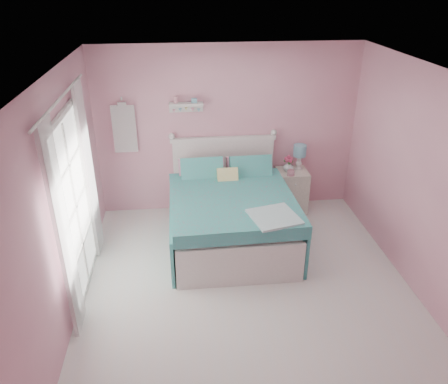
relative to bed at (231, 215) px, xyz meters
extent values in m
plane|color=silver|center=(0.07, -1.20, -0.41)|extent=(4.50, 4.50, 0.00)
plane|color=#C37C91|center=(0.07, 1.05, 0.89)|extent=(4.00, 0.00, 4.00)
plane|color=#C37C91|center=(0.07, -3.45, 0.89)|extent=(4.00, 0.00, 4.00)
plane|color=#C37C91|center=(-1.93, -1.20, 0.89)|extent=(0.00, 4.50, 4.50)
plane|color=#C37C91|center=(2.08, -1.20, 0.89)|extent=(0.00, 4.50, 4.50)
plane|color=white|center=(0.07, -1.20, 2.19)|extent=(4.50, 4.50, 0.00)
cube|color=silver|center=(0.00, -0.03, -0.19)|extent=(1.59, 2.06, 0.44)
cube|color=silver|center=(0.00, -0.03, 0.11)|extent=(1.52, 2.00, 0.16)
cube|color=silver|center=(0.00, 0.99, 0.17)|extent=(1.57, 0.07, 1.16)
cube|color=silver|center=(0.00, 0.99, 0.78)|extent=(1.63, 0.09, 0.06)
cube|color=silver|center=(0.00, -1.04, -0.13)|extent=(1.57, 0.06, 0.56)
cube|color=teal|center=(0.00, -0.18, 0.28)|extent=(1.70, 1.81, 0.18)
cube|color=pink|center=(-0.36, 0.67, 0.39)|extent=(0.69, 0.29, 0.43)
cube|color=pink|center=(0.36, 0.67, 0.39)|extent=(0.69, 0.29, 0.43)
cube|color=#CCBC59|center=(0.00, 0.39, 0.39)|extent=(0.31, 0.23, 0.31)
cube|color=silver|center=(1.08, 0.80, -0.07)|extent=(0.47, 0.44, 0.68)
cube|color=silver|center=(1.08, 0.60, 0.14)|extent=(0.41, 0.02, 0.16)
sphere|color=white|center=(1.08, 0.57, 0.14)|extent=(0.03, 0.03, 0.03)
cylinder|color=white|center=(1.19, 0.88, 0.28)|extent=(0.13, 0.13, 0.02)
cylinder|color=white|center=(1.19, 0.88, 0.39)|extent=(0.06, 0.06, 0.22)
cylinder|color=#71ABBC|center=(1.19, 0.88, 0.58)|extent=(0.20, 0.20, 0.18)
imported|color=silver|center=(1.00, 0.81, 0.36)|extent=(0.21, 0.21, 0.17)
imported|color=pink|center=(1.01, 0.65, 0.31)|extent=(0.11, 0.11, 0.09)
sphere|color=#D0476F|center=(1.00, 0.81, 0.51)|extent=(0.06, 0.06, 0.06)
sphere|color=#D0476F|center=(1.04, 0.83, 0.47)|extent=(0.06, 0.06, 0.06)
sphere|color=#D0476F|center=(0.96, 0.82, 0.48)|extent=(0.06, 0.06, 0.06)
sphere|color=#D0476F|center=(1.02, 0.78, 0.45)|extent=(0.06, 0.06, 0.06)
sphere|color=#D0476F|center=(0.97, 0.79, 0.46)|extent=(0.06, 0.06, 0.06)
cube|color=silver|center=(-0.55, 0.97, 1.34)|extent=(0.50, 0.14, 0.04)
cube|color=silver|center=(-0.55, 1.03, 1.27)|extent=(0.50, 0.03, 0.12)
cylinder|color=#D18C99|center=(-0.70, 0.97, 1.41)|extent=(0.06, 0.06, 0.10)
cube|color=#71ABBC|center=(-0.43, 0.97, 1.39)|extent=(0.08, 0.06, 0.07)
cube|color=white|center=(-1.48, 0.98, 0.99)|extent=(0.34, 0.03, 0.72)
cube|color=silver|center=(-1.90, -0.80, 1.72)|extent=(0.04, 1.32, 0.06)
cube|color=silver|center=(-1.90, -0.80, -0.38)|extent=(0.04, 1.32, 0.06)
cube|color=silver|center=(-1.90, -1.43, 0.64)|extent=(0.04, 0.06, 2.10)
cube|color=silver|center=(-1.90, -0.17, 0.64)|extent=(0.04, 0.06, 2.10)
cube|color=white|center=(-1.90, -0.80, 0.67)|extent=(0.02, 1.20, 2.04)
cube|color=white|center=(-1.84, -1.54, 0.77)|extent=(0.04, 0.40, 2.32)
cube|color=white|center=(-1.84, -0.05, 0.77)|extent=(0.04, 0.40, 2.32)
camera|label=1|loc=(-0.67, -5.32, 3.06)|focal=35.00mm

